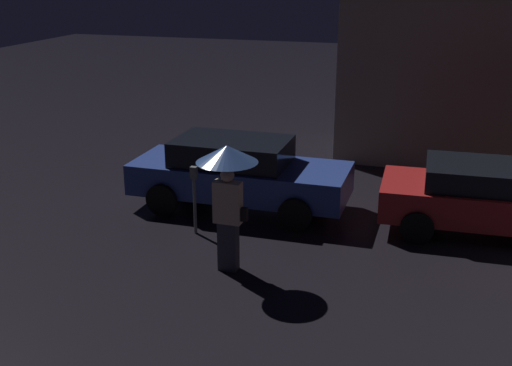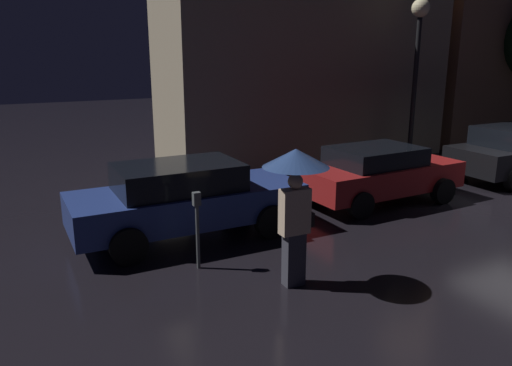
% 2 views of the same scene
% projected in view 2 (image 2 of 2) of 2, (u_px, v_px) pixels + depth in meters
% --- Properties ---
extents(building_facade_left, '(9.35, 3.00, 6.34)m').
position_uv_depth(building_facade_left, '(306.00, 61.00, 15.95)').
color(building_facade_left, gray).
rests_on(building_facade_left, ground).
extents(building_facade_right, '(8.62, 3.00, 10.02)m').
position_uv_depth(building_facade_right, '(510.00, 11.00, 19.67)').
color(building_facade_right, '#8C664C').
rests_on(building_facade_right, ground).
extents(parked_car_blue, '(4.40, 1.90, 1.44)m').
position_uv_depth(parked_car_blue, '(186.00, 198.00, 9.52)').
color(parked_car_blue, navy).
rests_on(parked_car_blue, ground).
extents(parked_car_red, '(3.97, 1.92, 1.32)m').
position_uv_depth(parked_car_red, '(378.00, 172.00, 11.76)').
color(parked_car_red, maroon).
rests_on(parked_car_red, ground).
extents(pedestrian_with_umbrella, '(0.98, 0.98, 2.12)m').
position_uv_depth(pedestrian_with_umbrella, '(296.00, 183.00, 7.27)').
color(pedestrian_with_umbrella, '#383842').
rests_on(pedestrian_with_umbrella, ground).
extents(parking_meter, '(0.12, 0.10, 1.31)m').
position_uv_depth(parking_meter, '(197.00, 222.00, 8.05)').
color(parking_meter, '#4C5154').
rests_on(parking_meter, ground).
extents(street_lamp_near, '(0.52, 0.52, 4.90)m').
position_uv_depth(street_lamp_near, '(418.00, 43.00, 14.31)').
color(street_lamp_near, black).
rests_on(street_lamp_near, ground).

